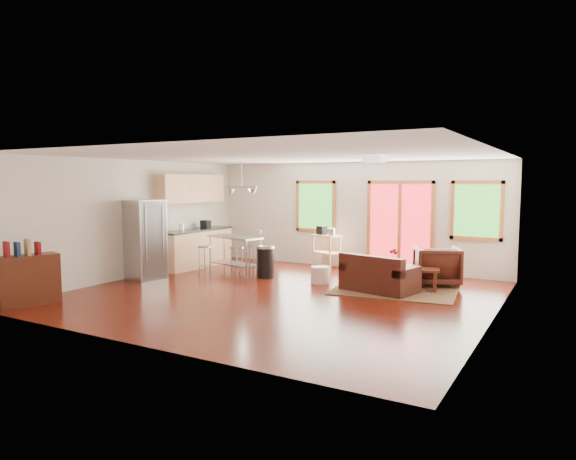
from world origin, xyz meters
The scene contains 29 objects.
floor centered at (0.00, 0.00, -0.01)m, with size 7.50×7.00×0.02m, color #3B0D05.
ceiling centered at (0.00, 0.00, 2.61)m, with size 7.50×7.00×0.02m, color silver.
back_wall centered at (0.00, 3.51, 1.30)m, with size 7.50×0.02×2.60m, color beige.
left_wall centered at (-3.76, 0.00, 1.30)m, with size 0.02×7.00×2.60m, color beige.
right_wall centered at (3.76, 0.00, 1.30)m, with size 0.02×7.00×2.60m, color beige.
front_wall centered at (0.00, -3.51, 1.30)m, with size 7.50×0.02×2.60m, color beige.
window_left centered at (-1.00, 3.46, 1.50)m, with size 1.10×0.05×1.30m.
french_doors centered at (1.20, 3.46, 1.10)m, with size 1.60×0.05×2.10m.
window_right centered at (2.90, 3.46, 1.50)m, with size 1.10×0.05×1.30m.
rug centered at (1.76, 1.43, 0.01)m, with size 2.31×1.78×0.02m, color #476036.
loveseat centered at (1.53, 1.13, 0.29)m, with size 1.52×1.08×0.74m.
coffee_table centered at (1.98, 1.69, 0.38)m, with size 1.25×0.96×0.44m.
armchair centered at (2.35, 2.34, 0.44)m, with size 0.86×0.81×0.89m, color black.
ottoman centered at (0.96, 2.11, 0.22)m, with size 0.65×0.65×0.43m, color black.
pouf centered at (0.17, 1.37, 0.18)m, with size 0.40×0.40×0.35m, color silver.
vase centered at (1.54, 2.00, 0.53)m, with size 0.22×0.23×0.35m.
book centered at (2.01, 1.60, 0.56)m, with size 0.23×0.03×0.31m, color maroon.
cabinets centered at (-3.49, 1.70, 0.93)m, with size 0.64×2.24×2.30m.
refrigerator centered at (-3.34, -0.10, 0.87)m, with size 0.82×0.80×1.73m.
island centered at (-2.04, 1.40, 0.60)m, with size 1.46×0.85×0.87m.
cup centered at (-1.40, 1.43, 1.01)m, with size 0.12×0.09×0.12m, color silver.
bar_stool_a centered at (-2.56, 0.94, 0.50)m, with size 0.34×0.34×0.67m.
bar_stool_b centered at (-1.83, 1.18, 0.49)m, with size 0.37×0.37×0.67m.
bar_stool_c centered at (-1.37, 1.24, 0.54)m, with size 0.36×0.36×0.73m.
trash_can centered at (-1.15, 1.31, 0.36)m, with size 0.50×0.50×0.71m.
kitchen_cart centered at (-0.54, 3.14, 0.71)m, with size 0.78×0.64×1.03m.
bookshelf centered at (-3.35, -2.85, 0.45)m, with size 0.63×1.05×1.15m.
ceiling_flush centered at (1.60, 0.60, 2.53)m, with size 0.35×0.35×0.12m, color white.
pendant_light centered at (-1.90, 1.50, 1.90)m, with size 0.80×0.18×0.79m.
Camera 1 is at (4.84, -8.18, 2.13)m, focal length 32.00 mm.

